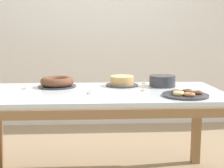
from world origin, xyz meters
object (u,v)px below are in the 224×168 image
object	(u,v)px
cake_chocolate_round	(122,81)
cake_golden_bundt	(57,82)
tealight_centre	(90,93)
plate_stack	(162,81)
pastry_platter	(185,94)
tealight_left_edge	(25,88)
tealight_near_front	(144,83)
tealight_right_edge	(144,90)

from	to	relation	value
cake_chocolate_round	cake_golden_bundt	size ratio (longest dim) A/B	0.87
cake_chocolate_round	tealight_centre	distance (m)	0.43
plate_stack	tealight_centre	xyz separation A→B (m)	(-0.58, -0.29, -0.03)
cake_chocolate_round	pastry_platter	bearing A→B (deg)	-48.73
tealight_left_edge	pastry_platter	bearing A→B (deg)	-16.23
cake_chocolate_round	tealight_centre	xyz separation A→B (m)	(-0.26, -0.34, -0.03)
cake_chocolate_round	tealight_centre	bearing A→B (deg)	-127.36
cake_chocolate_round	cake_golden_bundt	distance (m)	0.53
pastry_platter	tealight_centre	size ratio (longest dim) A/B	7.91
plate_stack	cake_golden_bundt	bearing A→B (deg)	178.71
pastry_platter	plate_stack	distance (m)	0.41
tealight_left_edge	tealight_near_front	world-z (taller)	same
tealight_right_edge	plate_stack	bearing A→B (deg)	46.87
cake_chocolate_round	plate_stack	xyz separation A→B (m)	(0.32, -0.05, 0.01)
tealight_centre	tealight_near_front	size ratio (longest dim) A/B	1.00
tealight_near_front	tealight_centre	bearing A→B (deg)	-137.04
cake_golden_bundt	tealight_right_edge	distance (m)	0.70
plate_stack	tealight_right_edge	distance (m)	0.27
pastry_platter	tealight_near_front	distance (m)	0.57
cake_golden_bundt	plate_stack	size ratio (longest dim) A/B	1.44
pastry_platter	tealight_near_front	xyz separation A→B (m)	(-0.20, 0.54, -0.00)
plate_stack	tealight_left_edge	size ratio (longest dim) A/B	5.25
tealight_right_edge	tealight_left_edge	bearing A→B (deg)	171.89
cake_chocolate_round	plate_stack	size ratio (longest dim) A/B	1.26
cake_chocolate_round	plate_stack	world-z (taller)	plate_stack
tealight_left_edge	tealight_right_edge	world-z (taller)	same
pastry_platter	plate_stack	bearing A→B (deg)	100.18
cake_golden_bundt	pastry_platter	size ratio (longest dim) A/B	0.95
tealight_centre	tealight_right_edge	bearing A→B (deg)	13.86
cake_chocolate_round	tealight_right_edge	size ratio (longest dim) A/B	6.60
cake_golden_bundt	tealight_near_front	size ratio (longest dim) A/B	7.55
cake_golden_bundt	tealight_left_edge	size ratio (longest dim) A/B	7.55
pastry_platter	tealight_centre	xyz separation A→B (m)	(-0.66, 0.11, -0.00)
pastry_platter	tealight_right_edge	distance (m)	0.33
cake_chocolate_round	tealight_near_front	size ratio (longest dim) A/B	6.60
cake_chocolate_round	tealight_centre	world-z (taller)	cake_chocolate_round
cake_golden_bundt	tealight_left_edge	world-z (taller)	cake_golden_bundt
cake_golden_bundt	pastry_platter	bearing A→B (deg)	-24.63
plate_stack	tealight_near_front	xyz separation A→B (m)	(-0.13, 0.13, -0.03)
plate_stack	pastry_platter	bearing A→B (deg)	-79.82
cake_chocolate_round	tealight_left_edge	xyz separation A→B (m)	(-0.76, -0.11, -0.03)
cake_golden_bundt	tealight_centre	xyz separation A→B (m)	(0.26, -0.31, -0.03)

